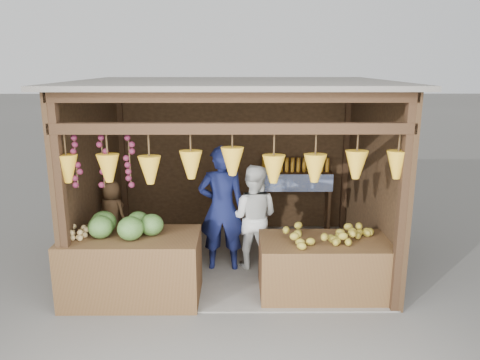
# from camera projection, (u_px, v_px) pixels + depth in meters

# --- Properties ---
(ground) EXTENTS (80.00, 80.00, 0.00)m
(ground) POSITION_uv_depth(u_px,v_px,m) (234.00, 261.00, 7.01)
(ground) COLOR #514F49
(ground) RESTS_ON ground
(stall_structure) EXTENTS (4.30, 3.30, 2.66)m
(stall_structure) POSITION_uv_depth(u_px,v_px,m) (231.00, 153.00, 6.57)
(stall_structure) COLOR slate
(stall_structure) RESTS_ON ground
(back_shelf) EXTENTS (1.25, 0.32, 1.32)m
(back_shelf) POSITION_uv_depth(u_px,v_px,m) (295.00, 184.00, 8.05)
(back_shelf) COLOR #382314
(back_shelf) RESTS_ON ground
(counter_left) EXTENTS (1.67, 0.85, 0.84)m
(counter_left) POSITION_uv_depth(u_px,v_px,m) (132.00, 268.00, 5.81)
(counter_left) COLOR #472E17
(counter_left) RESTS_ON ground
(counter_right) EXTENTS (1.68, 0.85, 0.72)m
(counter_right) POSITION_uv_depth(u_px,v_px,m) (326.00, 267.00, 5.96)
(counter_right) COLOR #52311B
(counter_right) RESTS_ON ground
(stool) EXTENTS (0.28, 0.28, 0.27)m
(stool) POSITION_uv_depth(u_px,v_px,m) (115.00, 254.00, 6.93)
(stool) COLOR black
(stool) RESTS_ON ground
(man_standing) EXTENTS (0.66, 0.44, 1.81)m
(man_standing) POSITION_uv_depth(u_px,v_px,m) (222.00, 209.00, 6.56)
(man_standing) COLOR #131949
(man_standing) RESTS_ON ground
(woman_standing) EXTENTS (0.85, 0.73, 1.52)m
(woman_standing) POSITION_uv_depth(u_px,v_px,m) (253.00, 217.00, 6.66)
(woman_standing) COLOR white
(woman_standing) RESTS_ON ground
(vendor_seated) EXTENTS (0.57, 0.50, 0.99)m
(vendor_seated) POSITION_uv_depth(u_px,v_px,m) (112.00, 214.00, 6.78)
(vendor_seated) COLOR #523820
(vendor_seated) RESTS_ON stool
(melon_pile) EXTENTS (1.00, 0.50, 0.32)m
(melon_pile) POSITION_uv_depth(u_px,v_px,m) (128.00, 223.00, 5.69)
(melon_pile) COLOR #1F4913
(melon_pile) RESTS_ON counter_left
(tanfruit_pile) EXTENTS (0.34, 0.40, 0.13)m
(tanfruit_pile) POSITION_uv_depth(u_px,v_px,m) (78.00, 232.00, 5.65)
(tanfruit_pile) COLOR tan
(tanfruit_pile) RESTS_ON counter_left
(mango_pile) EXTENTS (1.40, 0.64, 0.22)m
(mango_pile) POSITION_uv_depth(u_px,v_px,m) (329.00, 233.00, 5.83)
(mango_pile) COLOR #BE7319
(mango_pile) RESTS_ON counter_right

